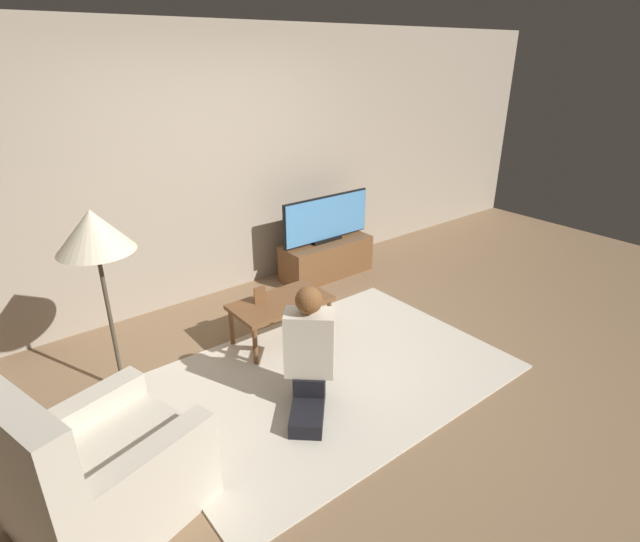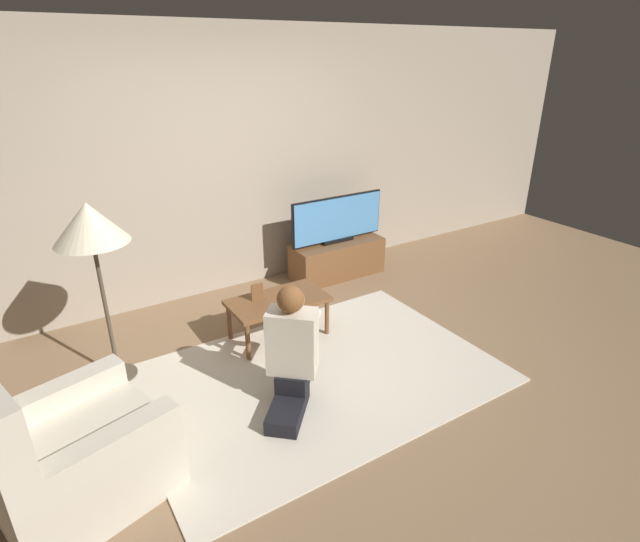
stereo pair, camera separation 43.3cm
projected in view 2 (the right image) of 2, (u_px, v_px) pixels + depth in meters
The scene contains 10 objects.
ground_plane at pixel (319, 376), 3.91m from camera, with size 10.00×10.00×0.00m, color #896B4C.
wall_back at pixel (214, 167), 4.88m from camera, with size 10.00×0.06×2.60m.
rug at pixel (319, 375), 3.91m from camera, with size 2.71×1.84×0.02m.
tv_stand at pixel (337, 259), 5.58m from camera, with size 1.05×0.40×0.41m.
tv at pixel (337, 219), 5.40m from camera, with size 1.12×0.08×0.51m.
coffee_table at pixel (278, 303), 4.31m from camera, with size 0.84×0.46×0.38m.
floor_lamp at pixel (90, 229), 3.41m from camera, with size 0.51×0.51×1.41m.
armchair at pixel (71, 457), 2.73m from camera, with size 1.04×0.96×0.97m.
person_kneeling at pixel (292, 349), 3.44m from camera, with size 0.73×0.77×0.92m.
picture_frame at pixel (257, 292), 4.24m from camera, with size 0.11×0.01×0.15m.
Camera 2 is at (-1.72, -2.75, 2.34)m, focal length 28.00 mm.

